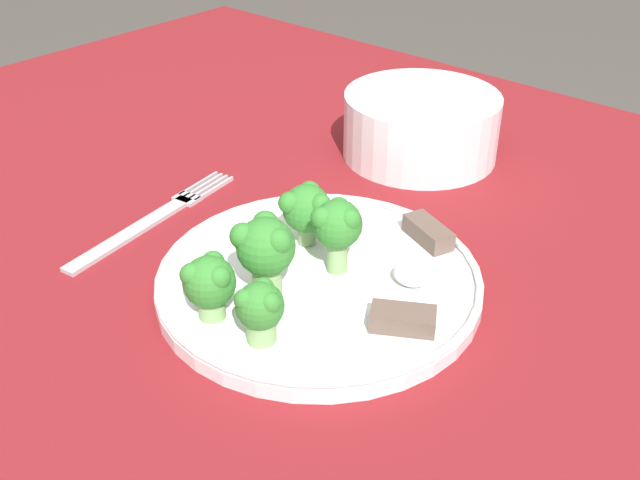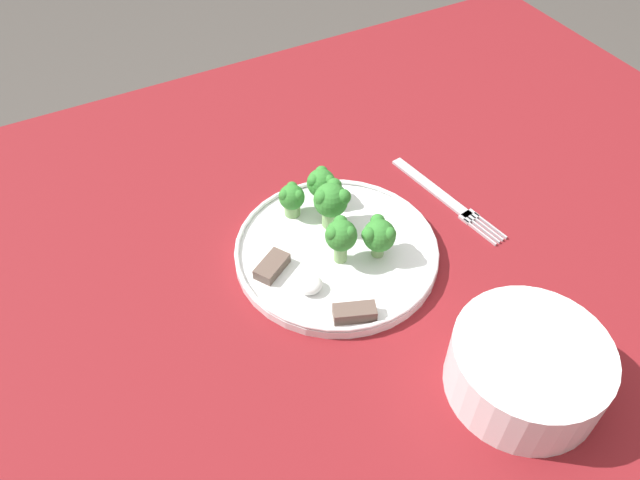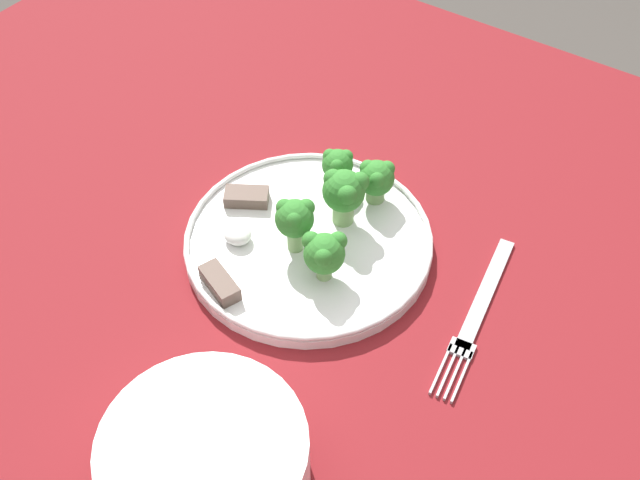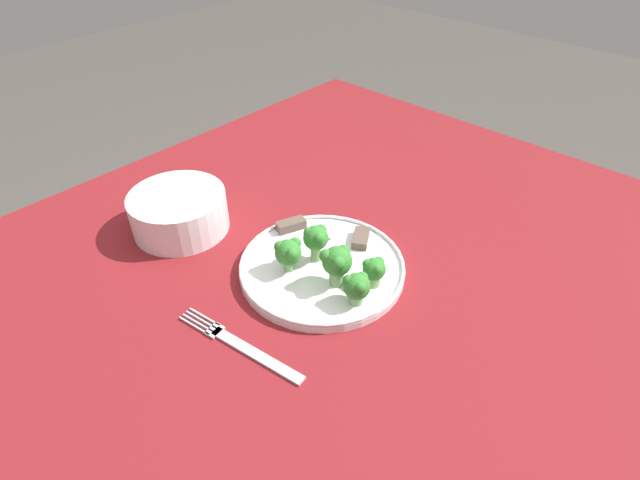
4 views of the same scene
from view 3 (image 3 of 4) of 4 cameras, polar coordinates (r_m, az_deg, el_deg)
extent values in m
cube|color=maroon|center=(0.78, -0.03, -2.81)|extent=(1.32, 1.02, 0.03)
cylinder|color=brown|center=(1.57, -8.94, 8.90)|extent=(0.06, 0.06, 0.71)
cylinder|color=white|center=(0.78, -0.88, -0.20)|extent=(0.26, 0.26, 0.01)
torus|color=white|center=(0.78, -0.89, 0.24)|extent=(0.26, 0.26, 0.01)
cube|color=#B2B2B7|center=(0.76, 12.52, -3.90)|extent=(0.04, 0.15, 0.00)
cube|color=#B2B2B7|center=(0.72, 10.73, -8.15)|extent=(0.03, 0.02, 0.00)
cube|color=#B2B2B7|center=(0.70, 9.18, -9.65)|extent=(0.01, 0.06, 0.00)
cube|color=#B2B2B7|center=(0.70, 9.70, -9.84)|extent=(0.01, 0.06, 0.00)
cube|color=#B2B2B7|center=(0.70, 10.23, -10.03)|extent=(0.01, 0.06, 0.00)
cube|color=#B2B2B7|center=(0.70, 10.75, -10.22)|extent=(0.01, 0.06, 0.00)
cylinder|color=white|center=(0.62, -8.66, -16.47)|extent=(0.16, 0.16, 0.07)
cylinder|color=white|center=(0.63, -8.60, -16.69)|extent=(0.13, 0.13, 0.05)
cylinder|color=#7FA866|center=(0.76, -1.83, 0.25)|extent=(0.02, 0.02, 0.03)
sphere|color=#337F2D|center=(0.74, -1.88, 1.73)|extent=(0.04, 0.04, 0.04)
sphere|color=#337F2D|center=(0.74, -2.64, 2.58)|extent=(0.02, 0.02, 0.02)
sphere|color=#337F2D|center=(0.72, -1.98, 1.54)|extent=(0.02, 0.02, 0.02)
sphere|color=#337F2D|center=(0.74, -1.06, 2.49)|extent=(0.02, 0.02, 0.02)
cylinder|color=#7FA866|center=(0.74, 0.32, -2.27)|extent=(0.02, 0.02, 0.02)
sphere|color=#337F2D|center=(0.72, 0.33, -1.05)|extent=(0.04, 0.04, 0.04)
sphere|color=#337F2D|center=(0.72, -0.48, -0.15)|extent=(0.02, 0.02, 0.02)
sphere|color=#337F2D|center=(0.70, 0.26, -1.32)|extent=(0.02, 0.02, 0.02)
sphere|color=#337F2D|center=(0.72, 1.21, -0.25)|extent=(0.02, 0.02, 0.02)
cylinder|color=#7FA866|center=(0.81, 4.26, 3.58)|extent=(0.02, 0.02, 0.02)
sphere|color=#337F2D|center=(0.80, 4.35, 4.72)|extent=(0.04, 0.04, 0.04)
sphere|color=#337F2D|center=(0.80, 3.67, 5.51)|extent=(0.02, 0.02, 0.02)
sphere|color=#337F2D|center=(0.78, 4.36, 4.60)|extent=(0.02, 0.02, 0.02)
sphere|color=#337F2D|center=(0.80, 5.12, 5.42)|extent=(0.02, 0.02, 0.02)
cylinder|color=#7FA866|center=(0.79, 1.78, 2.23)|extent=(0.02, 0.02, 0.03)
sphere|color=#337F2D|center=(0.77, 1.83, 3.76)|extent=(0.04, 0.04, 0.04)
sphere|color=#337F2D|center=(0.76, 1.00, 4.70)|extent=(0.02, 0.02, 0.02)
sphere|color=#337F2D|center=(0.75, 1.79, 3.59)|extent=(0.02, 0.02, 0.02)
sphere|color=#337F2D|center=(0.76, 2.74, 4.61)|extent=(0.02, 0.02, 0.02)
cylinder|color=#7FA866|center=(0.83, 1.32, 4.69)|extent=(0.02, 0.02, 0.02)
sphere|color=#337F2D|center=(0.81, 1.35, 5.76)|extent=(0.03, 0.03, 0.03)
sphere|color=#337F2D|center=(0.81, 0.75, 6.44)|extent=(0.02, 0.02, 0.02)
sphere|color=#337F2D|center=(0.80, 1.31, 5.67)|extent=(0.02, 0.02, 0.02)
sphere|color=#337F2D|center=(0.81, 2.01, 6.37)|extent=(0.02, 0.02, 0.02)
cube|color=brown|center=(0.81, -5.62, 3.29)|extent=(0.05, 0.05, 0.01)
cube|color=brown|center=(0.74, -7.65, -3.27)|extent=(0.05, 0.04, 0.02)
ellipsoid|color=white|center=(0.77, -6.31, 0.44)|extent=(0.03, 0.03, 0.02)
camera|label=1|loc=(1.03, -4.77, 34.82)|focal=42.00mm
camera|label=2|loc=(0.58, -68.76, 22.51)|focal=35.00mm
camera|label=4|loc=(0.83, 51.84, 29.29)|focal=28.00mm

